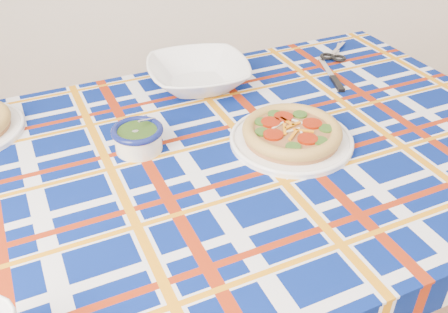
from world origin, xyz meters
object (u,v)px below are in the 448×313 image
object	(u,v)px
pesto_bowl	(138,136)
serving_bowl	(198,74)
main_focaccia_plate	(292,132)
dining_table	(220,180)

from	to	relation	value
pesto_bowl	serving_bowl	size ratio (longest dim) A/B	0.42
serving_bowl	main_focaccia_plate	bearing A→B (deg)	-68.62
main_focaccia_plate	pesto_bowl	distance (m)	0.38
pesto_bowl	serving_bowl	bearing A→B (deg)	52.41
pesto_bowl	main_focaccia_plate	bearing A→B (deg)	-11.99
dining_table	main_focaccia_plate	size ratio (longest dim) A/B	5.55
main_focaccia_plate	pesto_bowl	world-z (taller)	pesto_bowl
pesto_bowl	serving_bowl	distance (m)	0.37
dining_table	serving_bowl	world-z (taller)	serving_bowl
pesto_bowl	serving_bowl	world-z (taller)	same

